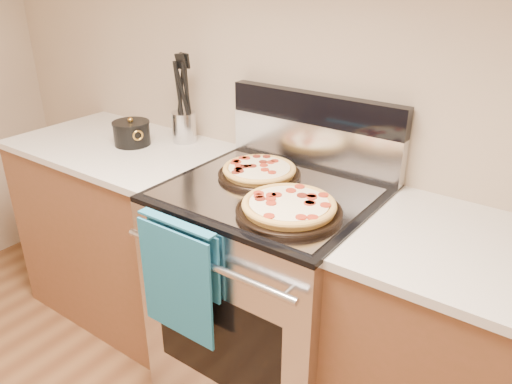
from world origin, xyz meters
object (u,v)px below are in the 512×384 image
Objects in this scene: pepperoni_pizza_front at (289,207)px; saucepan at (132,134)px; range_body at (269,295)px; utensil_crock at (184,127)px; pepperoni_pizza_back at (259,171)px.

pepperoni_pizza_front is 2.12× the size of saucepan.
utensil_crock is at bearing 159.89° from range_body.
pepperoni_pizza_front reaches higher than pepperoni_pizza_back.
utensil_crock is at bearing 162.96° from pepperoni_pizza_back.
saucepan is at bearing 168.76° from pepperoni_pizza_front.
utensil_crock is (-0.66, 0.24, 0.53)m from range_body.
utensil_crock is (-0.55, 0.17, 0.03)m from pepperoni_pizza_back.
pepperoni_pizza_back reaches higher than range_body.
utensil_crock reaches higher than saucepan.
range_body is 0.97m from saucepan.
utensil_crock reaches higher than range_body.
pepperoni_pizza_back is 1.92× the size of saucepan.
utensil_crock is (-0.82, 0.37, 0.03)m from pepperoni_pizza_front.
saucepan is at bearing -179.63° from pepperoni_pizza_back.
pepperoni_pizza_back is 0.91× the size of pepperoni_pizza_front.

